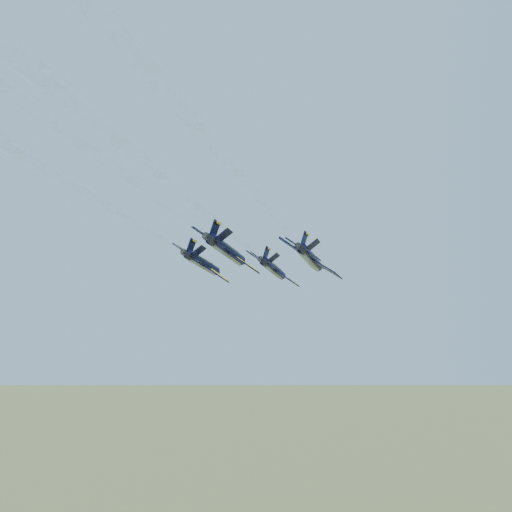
# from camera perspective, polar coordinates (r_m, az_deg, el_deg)

# --- Properties ---
(jet_lead) EXTENTS (10.01, 15.64, 6.78)m
(jet_lead) POSITION_cam_1_polar(r_m,az_deg,el_deg) (103.22, 1.78, -1.30)
(jet_lead) COLOR black
(jet_left) EXTENTS (10.01, 15.64, 6.78)m
(jet_left) POSITION_cam_1_polar(r_m,az_deg,el_deg) (94.99, -5.31, -0.74)
(jet_left) COLOR black
(jet_right) EXTENTS (10.01, 15.64, 6.78)m
(jet_right) POSITION_cam_1_polar(r_m,az_deg,el_deg) (88.72, 5.51, -0.25)
(jet_right) COLOR black
(jet_slot) EXTENTS (10.01, 15.64, 6.78)m
(jet_slot) POSITION_cam_1_polar(r_m,az_deg,el_deg) (79.92, -2.88, 0.52)
(jet_slot) COLOR black
(smoke_trail_lead) EXTENTS (17.79, 77.08, 2.67)m
(smoke_trail_lead) POSITION_cam_1_polar(r_m,az_deg,el_deg) (51.75, -17.80, 5.34)
(smoke_trail_lead) COLOR white
(smoke_trail_right) EXTENTS (17.79, 77.08, 2.67)m
(smoke_trail_right) POSITION_cam_1_polar(r_m,az_deg,el_deg) (36.42, -16.97, 10.72)
(smoke_trail_right) COLOR white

